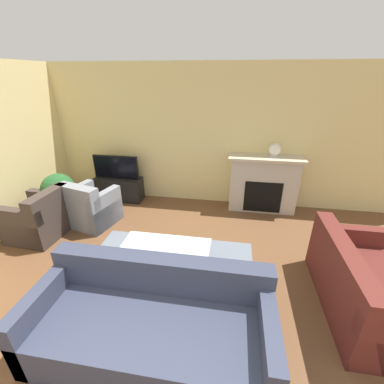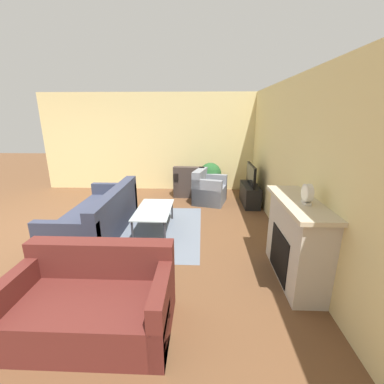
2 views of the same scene
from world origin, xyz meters
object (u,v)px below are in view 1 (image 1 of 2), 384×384
object	(u,v)px
potted_plant	(59,191)
armchair_by_window	(40,219)
armchair_accent	(91,208)
couch_sectional	(153,324)
coffee_table	(165,250)
couch_loveseat	(364,289)
mantel_clock	(275,150)
tv	(116,167)

from	to	relation	value
potted_plant	armchair_by_window	bearing A→B (deg)	-93.65
armchair_by_window	potted_plant	xyz separation A→B (m)	(0.03, 0.55, 0.26)
armchair_accent	potted_plant	size ratio (longest dim) A/B	1.04
couch_sectional	potted_plant	bearing A→B (deg)	138.41
armchair_accent	potted_plant	bearing A→B (deg)	9.56
couch_sectional	armchair_accent	bearing A→B (deg)	130.91
couch_sectional	armchair_by_window	size ratio (longest dim) A/B	2.66
couch_sectional	coffee_table	distance (m)	1.01
armchair_accent	coffee_table	xyz separation A→B (m)	(1.64, -1.06, 0.08)
couch_loveseat	mantel_clock	xyz separation A→B (m)	(-0.80, 2.31, 0.93)
coffee_table	couch_loveseat	bearing A→B (deg)	-4.56
tv	couch_sectional	size ratio (longest dim) A/B	0.42
couch_loveseat	armchair_by_window	distance (m)	4.69
mantel_clock	armchair_accent	bearing A→B (deg)	-161.51
tv	couch_loveseat	world-z (taller)	tv
tv	armchair_accent	world-z (taller)	tv
coffee_table	potted_plant	bearing A→B (deg)	153.52
armchair_accent	couch_loveseat	bearing A→B (deg)	177.75
couch_sectional	mantel_clock	bearing A→B (deg)	65.65
armchair_accent	armchair_by_window	bearing A→B (deg)	52.76
armchair_by_window	armchair_accent	xyz separation A→B (m)	(0.63, 0.49, 0.00)
tv	mantel_clock	distance (m)	3.15
couch_loveseat	coffee_table	bearing A→B (deg)	85.44
armchair_by_window	armchair_accent	bearing A→B (deg)	130.86
tv	mantel_clock	size ratio (longest dim) A/B	3.88
couch_sectional	couch_loveseat	size ratio (longest dim) A/B	1.44
couch_loveseat	armchair_accent	world-z (taller)	same
tv	potted_plant	bearing A→B (deg)	-125.47
armchair_by_window	couch_loveseat	bearing A→B (deg)	83.90
tv	mantel_clock	bearing A→B (deg)	1.08
mantel_clock	couch_loveseat	bearing A→B (deg)	-70.90
armchair_by_window	coffee_table	size ratio (longest dim) A/B	0.72
tv	armchair_by_window	bearing A→B (deg)	-115.41
tv	couch_sectional	world-z (taller)	tv
couch_sectional	mantel_clock	xyz separation A→B (m)	(1.41, 3.12, 0.94)
potted_plant	tv	bearing A→B (deg)	54.53
coffee_table	couch_sectional	bearing A→B (deg)	-82.05
tv	couch_loveseat	bearing A→B (deg)	-29.92
coffee_table	potted_plant	xyz separation A→B (m)	(-2.24, 1.11, 0.18)
couch_loveseat	potted_plant	distance (m)	4.78
tv	armchair_accent	distance (m)	1.10
potted_plant	couch_sectional	bearing A→B (deg)	-41.59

